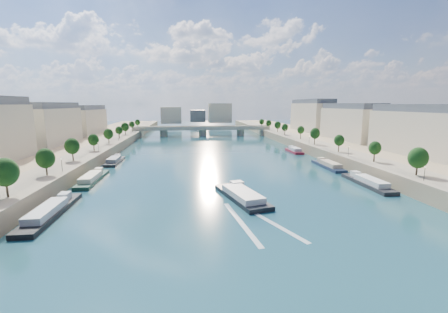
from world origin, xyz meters
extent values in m
plane|color=#0C2E36|center=(0.00, 100.00, 0.00)|extent=(700.00, 700.00, 0.00)
cube|color=#9E8460|center=(-72.00, 100.00, 2.50)|extent=(44.00, 520.00, 5.00)
cube|color=#9E8460|center=(72.00, 100.00, 2.50)|extent=(44.00, 520.00, 5.00)
cube|color=gray|center=(-57.00, 100.00, 5.05)|extent=(14.00, 520.00, 0.10)
cube|color=gray|center=(57.00, 100.00, 5.05)|extent=(14.00, 520.00, 0.10)
cylinder|color=#382B1E|center=(-55.00, 66.00, 6.91)|extent=(0.50, 0.50, 3.82)
ellipsoid|color=black|center=(-55.00, 66.00, 10.50)|extent=(4.80, 4.80, 5.52)
cylinder|color=#382B1E|center=(-55.00, 90.00, 6.91)|extent=(0.50, 0.50, 3.82)
ellipsoid|color=black|center=(-55.00, 90.00, 10.50)|extent=(4.80, 4.80, 5.52)
cylinder|color=#382B1E|center=(-55.00, 114.00, 6.91)|extent=(0.50, 0.50, 3.82)
ellipsoid|color=black|center=(-55.00, 114.00, 10.50)|extent=(4.80, 4.80, 5.52)
cylinder|color=#382B1E|center=(-55.00, 138.00, 6.91)|extent=(0.50, 0.50, 3.82)
ellipsoid|color=black|center=(-55.00, 138.00, 10.50)|extent=(4.80, 4.80, 5.52)
cylinder|color=#382B1E|center=(-55.00, 162.00, 6.91)|extent=(0.50, 0.50, 3.82)
ellipsoid|color=black|center=(-55.00, 162.00, 10.50)|extent=(4.80, 4.80, 5.52)
cylinder|color=#382B1E|center=(-55.00, 186.00, 6.91)|extent=(0.50, 0.50, 3.82)
ellipsoid|color=black|center=(-55.00, 186.00, 10.50)|extent=(4.80, 4.80, 5.52)
cylinder|color=#382B1E|center=(-55.00, 210.00, 6.91)|extent=(0.50, 0.50, 3.82)
ellipsoid|color=black|center=(-55.00, 210.00, 10.50)|extent=(4.80, 4.80, 5.52)
cylinder|color=#382B1E|center=(-55.00, 234.00, 6.91)|extent=(0.50, 0.50, 3.82)
ellipsoid|color=black|center=(-55.00, 234.00, 10.50)|extent=(4.80, 4.80, 5.52)
cylinder|color=#382B1E|center=(55.00, 50.00, 6.91)|extent=(0.50, 0.50, 3.82)
ellipsoid|color=black|center=(55.00, 50.00, 10.50)|extent=(4.80, 4.80, 5.52)
cylinder|color=#382B1E|center=(55.00, 74.00, 6.91)|extent=(0.50, 0.50, 3.82)
ellipsoid|color=black|center=(55.00, 74.00, 10.50)|extent=(4.80, 4.80, 5.52)
cylinder|color=#382B1E|center=(55.00, 98.00, 6.91)|extent=(0.50, 0.50, 3.82)
ellipsoid|color=black|center=(55.00, 98.00, 10.50)|extent=(4.80, 4.80, 5.52)
cylinder|color=#382B1E|center=(55.00, 122.00, 6.91)|extent=(0.50, 0.50, 3.82)
ellipsoid|color=black|center=(55.00, 122.00, 10.50)|extent=(4.80, 4.80, 5.52)
cylinder|color=#382B1E|center=(55.00, 146.00, 6.91)|extent=(0.50, 0.50, 3.82)
ellipsoid|color=black|center=(55.00, 146.00, 10.50)|extent=(4.80, 4.80, 5.52)
cylinder|color=#382B1E|center=(55.00, 170.00, 6.91)|extent=(0.50, 0.50, 3.82)
ellipsoid|color=black|center=(55.00, 170.00, 10.50)|extent=(4.80, 4.80, 5.52)
cylinder|color=#382B1E|center=(55.00, 194.00, 6.91)|extent=(0.50, 0.50, 3.82)
ellipsoid|color=black|center=(55.00, 194.00, 10.50)|extent=(4.80, 4.80, 5.52)
cylinder|color=#382B1E|center=(55.00, 218.00, 6.91)|extent=(0.50, 0.50, 3.82)
ellipsoid|color=black|center=(55.00, 218.00, 10.50)|extent=(4.80, 4.80, 5.52)
cylinder|color=#382B1E|center=(55.00, 242.00, 6.91)|extent=(0.50, 0.50, 3.82)
ellipsoid|color=black|center=(55.00, 242.00, 10.50)|extent=(4.80, 4.80, 5.52)
cylinder|color=black|center=(-52.50, 70.00, 7.00)|extent=(0.14, 0.14, 4.00)
sphere|color=#FFE5B2|center=(-52.50, 70.00, 9.10)|extent=(0.36, 0.36, 0.36)
cylinder|color=black|center=(-52.50, 110.00, 7.00)|extent=(0.14, 0.14, 4.00)
sphere|color=#FFE5B2|center=(-52.50, 110.00, 9.10)|extent=(0.36, 0.36, 0.36)
cylinder|color=black|center=(-52.50, 150.00, 7.00)|extent=(0.14, 0.14, 4.00)
sphere|color=#FFE5B2|center=(-52.50, 150.00, 9.10)|extent=(0.36, 0.36, 0.36)
cylinder|color=black|center=(-52.50, 190.00, 7.00)|extent=(0.14, 0.14, 4.00)
sphere|color=#FFE5B2|center=(-52.50, 190.00, 9.10)|extent=(0.36, 0.36, 0.36)
cylinder|color=black|center=(52.50, 45.00, 7.00)|extent=(0.14, 0.14, 4.00)
sphere|color=#FFE5B2|center=(52.50, 45.00, 9.10)|extent=(0.36, 0.36, 0.36)
cylinder|color=black|center=(52.50, 85.00, 7.00)|extent=(0.14, 0.14, 4.00)
sphere|color=#FFE5B2|center=(52.50, 85.00, 9.10)|extent=(0.36, 0.36, 0.36)
cylinder|color=black|center=(52.50, 125.00, 7.00)|extent=(0.14, 0.14, 4.00)
sphere|color=#FFE5B2|center=(52.50, 125.00, 9.10)|extent=(0.36, 0.36, 0.36)
cylinder|color=black|center=(52.50, 165.00, 7.00)|extent=(0.14, 0.14, 4.00)
sphere|color=#FFE5B2|center=(52.50, 165.00, 9.10)|extent=(0.36, 0.36, 0.36)
cylinder|color=black|center=(52.50, 205.00, 7.00)|extent=(0.14, 0.14, 4.00)
sphere|color=#FFE5B2|center=(52.50, 205.00, 9.10)|extent=(0.36, 0.36, 0.36)
cube|color=beige|center=(-85.00, 141.00, 15.00)|extent=(16.00, 52.00, 20.00)
cube|color=#474C54|center=(-85.00, 141.00, 26.60)|extent=(14.72, 50.44, 3.20)
cube|color=beige|center=(-85.00, 199.00, 15.00)|extent=(16.00, 52.00, 20.00)
cube|color=#474C54|center=(-85.00, 199.00, 26.60)|extent=(14.72, 50.44, 3.20)
cube|color=beige|center=(85.00, 83.00, 15.00)|extent=(16.00, 52.00, 20.00)
cube|color=#474C54|center=(85.00, 83.00, 26.60)|extent=(14.72, 50.44, 3.20)
cube|color=beige|center=(85.00, 141.00, 15.00)|extent=(16.00, 52.00, 20.00)
cube|color=#474C54|center=(85.00, 141.00, 26.60)|extent=(14.72, 50.44, 3.20)
cube|color=beige|center=(85.00, 199.00, 15.00)|extent=(16.00, 52.00, 20.00)
cube|color=#474C54|center=(85.00, 199.00, 26.60)|extent=(14.72, 50.44, 3.20)
cube|color=beige|center=(-30.00, 310.00, 14.00)|extent=(22.00, 18.00, 18.00)
cube|color=beige|center=(25.00, 320.00, 16.00)|extent=(26.00, 20.00, 22.00)
cube|color=#474C54|center=(0.00, 335.00, 12.00)|extent=(18.00, 16.00, 14.00)
cube|color=#C1B79E|center=(0.00, 220.98, 6.20)|extent=(112.00, 11.00, 2.20)
cube|color=#C1B79E|center=(0.00, 215.98, 7.70)|extent=(112.00, 0.80, 0.90)
cube|color=#C1B79E|center=(0.00, 225.98, 7.70)|extent=(112.00, 0.80, 0.90)
cylinder|color=#C1B79E|center=(-32.00, 220.98, 2.50)|extent=(6.40, 6.40, 5.00)
cylinder|color=#C1B79E|center=(0.00, 220.98, 2.50)|extent=(6.40, 6.40, 5.00)
cylinder|color=#C1B79E|center=(32.00, 220.98, 2.50)|extent=(6.40, 6.40, 5.00)
cube|color=#C1B79E|center=(-52.00, 220.98, 2.50)|extent=(6.00, 12.00, 5.00)
cube|color=#C1B79E|center=(52.00, 220.98, 2.50)|extent=(6.00, 12.00, 5.00)
cube|color=black|center=(2.01, 51.28, 0.29)|extent=(13.09, 25.92, 1.78)
cube|color=white|center=(2.01, 49.28, 1.98)|extent=(9.68, 17.15, 1.60)
cube|color=white|center=(2.01, 58.76, 2.08)|extent=(4.19, 3.78, 1.80)
cube|color=silver|center=(-1.19, 34.28, 0.02)|extent=(4.53, 25.94, 0.04)
cube|color=silver|center=(5.21, 34.28, 0.02)|extent=(10.60, 24.65, 0.04)
cube|color=black|center=(-45.50, 44.20, 0.30)|extent=(5.00, 27.61, 1.80)
cube|color=silver|center=(-45.50, 41.99, 2.00)|extent=(4.10, 15.19, 1.60)
cube|color=silver|center=(-45.50, 52.48, 2.10)|extent=(2.50, 3.31, 1.80)
cube|color=#163929|center=(-45.50, 76.56, 0.30)|extent=(5.00, 25.00, 1.80)
cube|color=#F3E3C2|center=(-45.50, 74.56, 2.00)|extent=(4.10, 13.75, 1.60)
cube|color=#F3E3C2|center=(-45.50, 84.06, 2.10)|extent=(2.50, 3.00, 1.80)
cube|color=#272729|center=(-45.50, 108.96, 0.30)|extent=(5.00, 20.71, 1.80)
cube|color=gray|center=(-45.50, 107.30, 2.00)|extent=(4.10, 11.39, 1.60)
cube|color=gray|center=(-45.50, 115.17, 2.10)|extent=(2.50, 2.49, 1.80)
cube|color=#242427|center=(45.50, 59.88, 0.30)|extent=(5.00, 24.43, 1.80)
cube|color=silver|center=(45.50, 57.92, 2.00)|extent=(4.10, 13.44, 1.60)
cube|color=silver|center=(45.50, 67.21, 2.10)|extent=(2.50, 2.93, 1.80)
cube|color=#1C273E|center=(45.50, 87.79, 0.30)|extent=(5.00, 22.65, 1.80)
cube|color=#BFAC8F|center=(45.50, 85.98, 2.00)|extent=(4.10, 12.46, 1.60)
cube|color=#BFAC8F|center=(45.50, 94.59, 2.10)|extent=(2.50, 2.72, 1.80)
cube|color=maroon|center=(45.50, 128.12, 0.30)|extent=(5.00, 17.36, 1.80)
cube|color=#AEB5BA|center=(45.50, 126.73, 2.00)|extent=(4.10, 9.55, 1.60)
cube|color=#AEB5BA|center=(45.50, 133.33, 2.10)|extent=(2.50, 2.08, 1.80)
camera|label=1|loc=(-12.68, -28.57, 26.25)|focal=24.00mm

